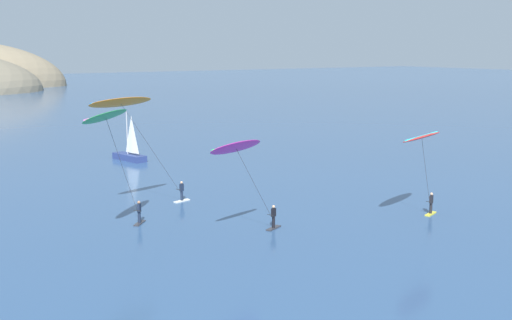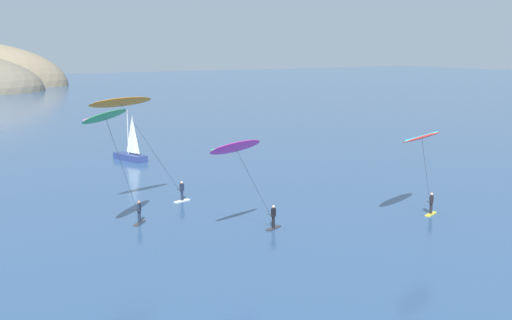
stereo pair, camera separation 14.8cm
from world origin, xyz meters
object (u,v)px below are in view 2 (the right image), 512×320
Objects in this scene: kitesurfer_red at (423,142)px; kitesurfer_green at (108,125)px; kitesurfer_orange at (125,109)px; kitesurfer_magenta at (239,154)px; sailboat_near at (129,154)px.

kitesurfer_green is at bearing 160.60° from kitesurfer_red.
kitesurfer_red is 22.23m from kitesurfer_green.
kitesurfer_orange is 11.19m from kitesurfer_magenta.
sailboat_near is 0.91× the size of kitesurfer_red.
kitesurfer_red is 0.94× the size of kitesurfer_magenta.
kitesurfer_green is 8.60m from kitesurfer_magenta.
kitesurfer_orange is 1.35× the size of kitesurfer_magenta.
kitesurfer_red is at bearing -12.32° from kitesurfer_magenta.
kitesurfer_magenta is at bearing -31.33° from kitesurfer_green.
kitesurfer_green is (-3.51, -5.97, -0.34)m from kitesurfer_orange.
kitesurfer_red is at bearing -19.40° from kitesurfer_green.
sailboat_near is at bearing 80.72° from kitesurfer_magenta.
kitesurfer_orange is 6.93m from kitesurfer_green.
kitesurfer_orange reaches higher than kitesurfer_red.
sailboat_near is 0.63× the size of kitesurfer_orange.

